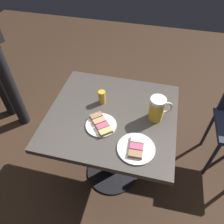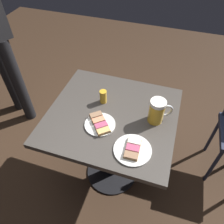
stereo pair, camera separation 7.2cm
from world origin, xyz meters
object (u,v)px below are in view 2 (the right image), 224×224
at_px(plate_far, 100,124).
at_px(beer_glass_small, 103,97).
at_px(plate_near, 133,149).
at_px(beer_mug, 157,111).

bearing_deg(plate_far, beer_glass_small, 13.71).
distance_m(plate_near, beer_glass_small, 0.43).
height_order(plate_near, plate_far, same).
relative_size(plate_far, beer_mug, 1.17).
height_order(plate_far, beer_glass_small, beer_glass_small).
height_order(plate_near, beer_mug, beer_mug).
distance_m(plate_near, plate_far, 0.27).
height_order(plate_far, beer_mug, beer_mug).
relative_size(plate_near, beer_glass_small, 2.31).
height_order(plate_near, beer_glass_small, beer_glass_small).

